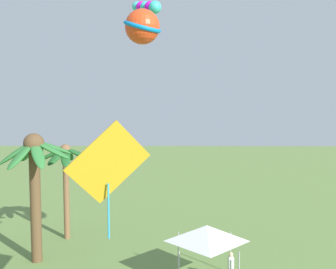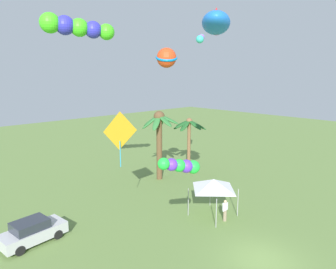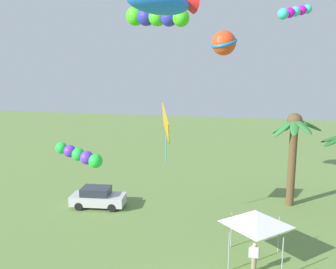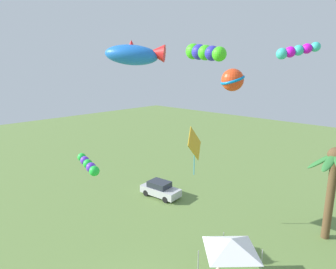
{
  "view_description": "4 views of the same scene",
  "coord_description": "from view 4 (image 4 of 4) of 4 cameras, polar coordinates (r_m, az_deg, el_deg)",
  "views": [
    {
      "loc": [
        -15.85,
        7.01,
        8.64
      ],
      "look_at": [
        -0.76,
        7.21,
        7.35
      ],
      "focal_mm": 43.13,
      "sensor_mm": 36.0,
      "label": 1
    },
    {
      "loc": [
        -14.81,
        -7.75,
        10.39
      ],
      "look_at": [
        -1.44,
        6.24,
        6.6
      ],
      "focal_mm": 32.88,
      "sensor_mm": 36.0,
      "label": 2
    },
    {
      "loc": [
        1.82,
        -13.59,
        10.41
      ],
      "look_at": [
        -2.4,
        5.98,
        6.6
      ],
      "focal_mm": 40.17,
      "sensor_mm": 36.0,
      "label": 3
    },
    {
      "loc": [
        9.93,
        -7.6,
        12.24
      ],
      "look_at": [
        -2.93,
        5.89,
        7.96
      ],
      "focal_mm": 30.99,
      "sensor_mm": 36.0,
      "label": 4
    }
  ],
  "objects": [
    {
      "name": "palm_tree_1",
      "position": [
        23.56,
        29.78,
        -6.64
      ],
      "size": [
        3.71,
        3.83,
        6.91
      ],
      "color": "brown",
      "rests_on": "ground"
    },
    {
      "name": "parked_car_0",
      "position": [
        28.67,
        -1.53,
        -10.69
      ],
      "size": [
        4.06,
        2.1,
        1.51
      ],
      "color": "#BCBCC1",
      "rests_on": "ground"
    },
    {
      "name": "festival_tent",
      "position": [
        17.94,
        12.28,
        -20.39
      ],
      "size": [
        2.86,
        2.86,
        2.85
      ],
      "color": "#9E9EA3",
      "rests_on": "ground"
    },
    {
      "name": "kite_tube_0",
      "position": [
        24.22,
        7.05,
        15.72
      ],
      "size": [
        4.62,
        2.39,
        1.56
      ],
      "color": "#42DB1F"
    },
    {
      "name": "kite_fish_1",
      "position": [
        15.41,
        -6.49,
        15.4
      ],
      "size": [
        3.21,
        2.83,
        1.35
      ],
      "color": "blue"
    },
    {
      "name": "kite_diamond_2",
      "position": [
        21.96,
        5.24,
        -1.96
      ],
      "size": [
        0.92,
        2.66,
        3.85
      ],
      "color": "gold"
    },
    {
      "name": "kite_ball_3",
      "position": [
        18.53,
        12.57,
        10.43
      ],
      "size": [
        2.11,
        2.11,
        1.38
      ],
      "color": "#EC411A"
    },
    {
      "name": "kite_tube_4",
      "position": [
        16.98,
        23.93,
        14.83
      ],
      "size": [
        1.87,
        1.5,
        0.88
      ],
      "color": "#36C2B5"
    },
    {
      "name": "kite_tube_5",
      "position": [
        18.63,
        -15.34,
        -5.75
      ],
      "size": [
        2.26,
        0.75,
        1.04
      ],
      "color": "#23D63D"
    }
  ]
}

